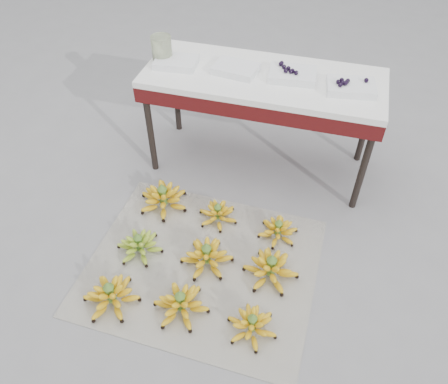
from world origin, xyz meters
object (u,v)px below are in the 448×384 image
(bunch_front_right, at_px, (252,325))
(bunch_mid_left, at_px, (139,245))
(vendor_table, at_px, (263,87))
(bunch_mid_right, at_px, (271,269))
(bunch_mid_center, at_px, (207,256))
(tray_right, at_px, (292,74))
(bunch_back_left, at_px, (163,198))
(glass_jar, at_px, (162,49))
(bunch_front_left, at_px, (111,295))
(bunch_back_right, at_px, (278,230))
(tray_far_left, at_px, (176,62))
(tray_left, at_px, (236,69))
(newspaper_mat, at_px, (202,266))
(bunch_back_center, at_px, (218,214))
(tray_far_right, at_px, (351,87))
(bunch_front_center, at_px, (181,304))

(bunch_front_right, xyz_separation_m, bunch_mid_left, (-0.73, 0.31, 0.00))
(vendor_table, bearing_deg, bunch_mid_right, -73.17)
(bunch_mid_center, bearing_deg, vendor_table, 69.20)
(vendor_table, height_order, tray_right, tray_right)
(bunch_back_left, bearing_deg, tray_right, 53.43)
(bunch_mid_center, bearing_deg, glass_jar, 105.47)
(bunch_front_left, xyz_separation_m, bunch_back_right, (0.74, 0.68, -0.01))
(bunch_mid_right, xyz_separation_m, bunch_back_left, (-0.75, 0.34, 0.00))
(tray_far_left, relative_size, glass_jar, 1.71)
(glass_jar, bearing_deg, tray_right, 0.78)
(bunch_front_left, height_order, bunch_mid_right, bunch_mid_right)
(glass_jar, bearing_deg, bunch_back_left, -74.26)
(bunch_front_left, distance_m, tray_left, 1.47)
(newspaper_mat, distance_m, bunch_front_right, 0.47)
(bunch_back_left, bearing_deg, bunch_back_right, 7.64)
(bunch_front_left, height_order, tray_right, tray_right)
(bunch_mid_left, height_order, glass_jar, glass_jar)
(bunch_back_center, height_order, tray_far_right, tray_far_right)
(newspaper_mat, relative_size, tray_left, 4.46)
(tray_far_right, height_order, glass_jar, glass_jar)
(bunch_front_left, height_order, bunch_front_center, bunch_front_left)
(bunch_front_right, height_order, bunch_back_right, bunch_front_right)
(bunch_front_right, bearing_deg, bunch_front_left, 159.08)
(newspaper_mat, relative_size, bunch_back_right, 4.13)
(bunch_front_center, xyz_separation_m, bunch_mid_right, (0.40, 0.33, 0.00))
(bunch_back_left, xyz_separation_m, vendor_table, (0.48, 0.57, 0.54))
(bunch_front_left, bearing_deg, tray_right, 68.99)
(bunch_mid_center, distance_m, bunch_back_center, 0.33)
(newspaper_mat, height_order, tray_far_left, tray_far_left)
(bunch_front_center, relative_size, tray_left, 1.11)
(bunch_front_center, bearing_deg, tray_right, 83.03)
(bunch_front_right, distance_m, bunch_back_right, 0.63)
(bunch_mid_left, relative_size, bunch_back_center, 1.15)
(bunch_mid_center, distance_m, bunch_mid_right, 0.36)
(tray_far_right, bearing_deg, bunch_back_right, -112.85)
(bunch_back_right, bearing_deg, vendor_table, 92.85)
(bunch_front_left, relative_size, bunch_mid_right, 0.84)
(newspaper_mat, relative_size, bunch_back_center, 4.69)
(bunch_mid_right, bearing_deg, glass_jar, 154.20)
(tray_far_left, bearing_deg, bunch_mid_left, -86.17)
(bunch_back_left, bearing_deg, bunch_front_left, -78.85)
(bunch_back_left, distance_m, tray_far_right, 1.30)
(bunch_mid_left, height_order, bunch_back_right, bunch_mid_left)
(bunch_front_right, distance_m, tray_far_left, 1.60)
(bunch_front_left, relative_size, tray_right, 1.09)
(tray_right, bearing_deg, newspaper_mat, -105.77)
(tray_far_left, distance_m, tray_left, 0.37)
(newspaper_mat, relative_size, bunch_front_right, 3.81)
(bunch_front_right, relative_size, bunch_mid_center, 0.92)
(bunch_front_left, distance_m, tray_right, 1.60)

